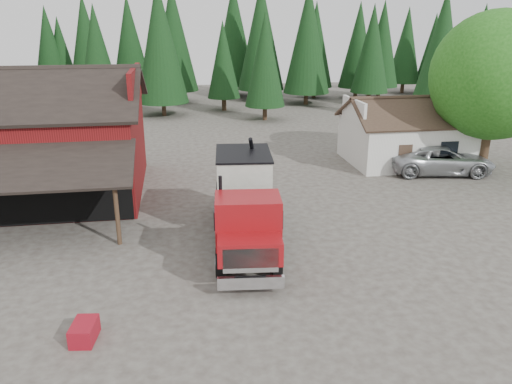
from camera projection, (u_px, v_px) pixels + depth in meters
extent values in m
plane|color=#433C34|center=(251.00, 256.00, 21.17)|extent=(120.00, 120.00, 0.00)
cube|color=maroon|center=(31.00, 151.00, 28.02)|extent=(12.00, 10.00, 5.00)
cube|color=black|center=(7.00, 95.00, 24.55)|extent=(12.80, 5.53, 2.35)
cube|color=black|center=(33.00, 83.00, 29.22)|extent=(12.80, 5.53, 2.35)
cube|color=maroon|center=(135.00, 86.00, 27.79)|extent=(0.25, 7.00, 2.00)
cylinder|color=#382619|center=(117.00, 215.00, 21.83)|extent=(0.20, 0.20, 2.80)
cube|color=black|center=(4.00, 188.00, 23.47)|extent=(11.70, 0.08, 3.90)
cube|color=silver|center=(407.00, 141.00, 34.79)|extent=(8.00, 6.00, 3.00)
cube|color=#38281E|center=(420.00, 112.00, 32.65)|extent=(8.60, 3.42, 1.80)
cube|color=#38281E|center=(400.00, 105.00, 35.45)|extent=(8.60, 3.42, 1.80)
cube|color=silver|center=(354.00, 110.00, 33.45)|extent=(0.20, 4.20, 1.50)
cube|color=silver|center=(464.00, 107.00, 34.66)|extent=(0.20, 4.20, 1.50)
cube|color=#38281E|center=(405.00, 160.00, 31.90)|extent=(0.90, 0.06, 2.00)
cube|color=black|center=(449.00, 149.00, 32.16)|extent=(1.20, 0.06, 1.00)
cylinder|color=#382619|center=(485.00, 147.00, 32.56)|extent=(0.60, 0.60, 3.20)
sphere|color=#1D5814|center=(496.00, 76.00, 31.06)|extent=(8.00, 8.00, 8.00)
sphere|color=#1D5814|center=(468.00, 94.00, 32.02)|extent=(4.40, 4.40, 4.40)
cylinder|color=#382619|center=(265.00, 112.00, 49.82)|extent=(0.44, 0.44, 1.60)
cone|color=black|center=(265.00, 59.00, 48.16)|extent=(3.96, 3.96, 9.00)
cylinder|color=#382619|center=(434.00, 114.00, 48.51)|extent=(0.44, 0.44, 1.60)
cone|color=black|center=(441.00, 49.00, 46.52)|extent=(4.84, 4.84, 11.00)
cylinder|color=#382619|center=(164.00, 108.00, 52.03)|extent=(0.44, 0.44, 1.60)
cone|color=black|center=(160.00, 42.00, 49.88)|extent=(5.28, 5.28, 12.00)
cylinder|color=black|center=(220.00, 263.00, 19.30)|extent=(0.48, 1.18, 1.15)
cylinder|color=black|center=(277.00, 261.00, 19.43)|extent=(0.48, 1.18, 1.15)
cylinder|color=black|center=(221.00, 215.00, 24.03)|extent=(0.48, 1.18, 1.15)
cylinder|color=black|center=(266.00, 214.00, 24.16)|extent=(0.48, 1.18, 1.15)
cylinder|color=black|center=(221.00, 204.00, 25.41)|extent=(0.48, 1.18, 1.15)
cylinder|color=black|center=(264.00, 204.00, 25.54)|extent=(0.48, 1.18, 1.15)
cube|color=black|center=(245.00, 220.00, 22.38)|extent=(2.03, 9.06, 0.42)
cube|color=silver|center=(251.00, 283.00, 17.83)|extent=(2.41, 0.42, 0.47)
cube|color=silver|center=(251.00, 260.00, 17.66)|extent=(1.99, 0.30, 0.94)
cube|color=maroon|center=(250.00, 249.00, 18.20)|extent=(2.47, 1.58, 0.89)
cube|color=maroon|center=(248.00, 220.00, 19.29)|extent=(2.67, 2.01, 1.93)
cube|color=black|center=(249.00, 221.00, 18.40)|extent=(2.19, 0.30, 0.94)
cylinder|color=black|center=(221.00, 198.00, 19.93)|extent=(0.16, 0.16, 1.88)
cube|color=black|center=(247.00, 212.00, 20.30)|extent=(2.56, 0.38, 1.67)
cube|color=black|center=(244.00, 202.00, 23.67)|extent=(3.25, 6.29, 0.17)
cube|color=beige|center=(243.00, 171.00, 23.17)|extent=(2.73, 3.67, 1.67)
cone|color=beige|center=(244.00, 192.00, 23.51)|extent=(2.51, 2.51, 0.73)
cube|color=black|center=(243.00, 153.00, 22.89)|extent=(2.85, 3.78, 0.08)
cylinder|color=black|center=(255.00, 165.00, 24.62)|extent=(0.99, 2.23, 3.19)
cube|color=maroon|center=(230.00, 181.00, 25.90)|extent=(0.71, 0.89, 0.47)
cylinder|color=silver|center=(277.00, 241.00, 20.42)|extent=(0.69, 1.10, 0.59)
imported|color=#B2B6BB|center=(441.00, 159.00, 32.32)|extent=(7.12, 4.16, 1.86)
cube|color=maroon|center=(84.00, 332.00, 15.49)|extent=(0.84, 1.18, 0.60)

